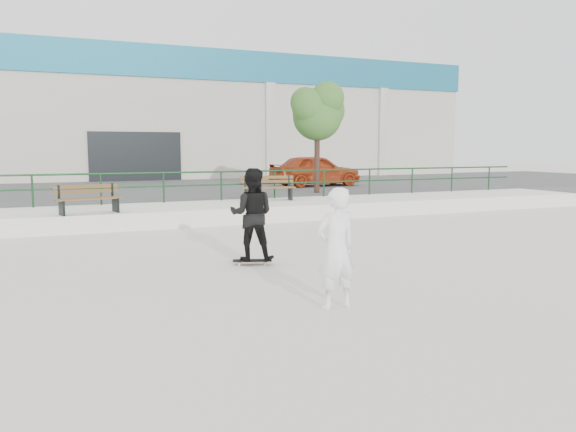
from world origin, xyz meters
name	(u,v)px	position (x,y,z in m)	size (l,w,h in m)	color
ground	(349,287)	(0.00, 0.00, 0.00)	(120.00, 120.00, 0.00)	silver
ledge	(203,213)	(0.00, 9.50, 0.25)	(30.00, 3.00, 0.50)	silver
parking_strip	(156,193)	(0.00, 18.00, 0.25)	(60.00, 14.00, 0.50)	#3F3F3F
railing	(193,180)	(0.00, 10.80, 1.24)	(28.00, 0.06, 1.03)	#163D1D
commercial_building	(117,114)	(0.00, 31.99, 4.58)	(44.20, 16.33, 8.00)	silver
bench_left	(88,199)	(-3.54, 8.46, 0.90)	(1.83, 0.87, 0.81)	brown
bench_right	(268,188)	(2.54, 10.25, 0.93)	(1.95, 0.92, 0.86)	brown
tree	(318,110)	(5.60, 12.56, 3.83)	(2.50, 2.22, 4.44)	#422B21
red_car	(315,170)	(7.24, 16.13, 1.25)	(1.78, 4.42, 1.51)	#9E3313
skateboard	(252,261)	(-0.86, 2.40, 0.07)	(0.80, 0.44, 0.09)	black
standing_skater	(252,214)	(-0.86, 2.40, 1.01)	(0.89, 0.70, 1.84)	black
seated_skater	(336,249)	(-0.78, -1.00, 0.89)	(0.65, 0.42, 1.77)	white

